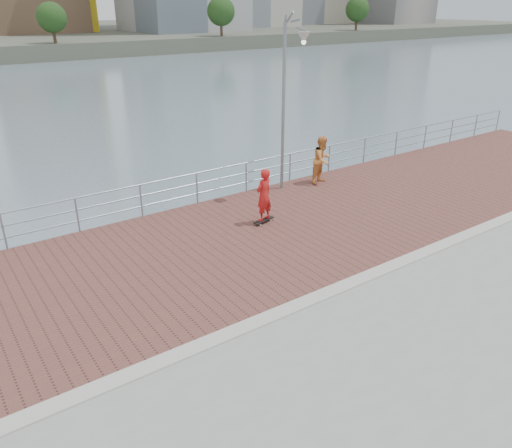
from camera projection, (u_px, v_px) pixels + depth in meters
water at (302, 371)px, 12.47m from camera, size 400.00×400.00×0.00m
brick_lane at (224, 246)px, 14.33m from camera, size 40.00×6.80×0.02m
curb at (305, 302)px, 11.64m from camera, size 40.00×0.40×0.06m
guardrail at (170, 191)px, 16.59m from camera, size 39.06×0.06×1.13m
street_lamp at (292, 75)px, 16.76m from camera, size 0.43×1.25×5.87m
skateboard at (264, 220)px, 15.83m from camera, size 0.82×0.39×0.09m
skateboarder at (264, 195)px, 15.48m from camera, size 0.69×0.54×1.68m
bystander at (322, 160)px, 18.98m from camera, size 1.04×0.90×1.82m
shoreline_trees at (23, 16)px, 73.04m from camera, size 144.94×5.15×6.86m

